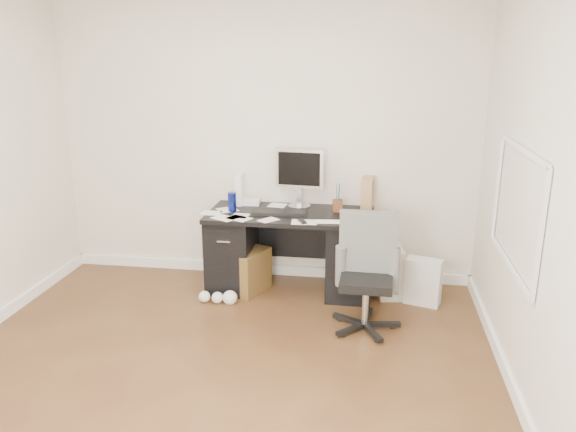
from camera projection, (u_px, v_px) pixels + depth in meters
The scene contains 18 objects.
ground at pixel (211, 384), 3.79m from camera, with size 4.00×4.00×0.00m, color #472817.
room_shell at pixel (207, 140), 3.35m from camera, with size 4.02×4.02×2.71m.
desk at pixel (290, 249), 5.20m from camera, with size 1.50×0.70×0.75m.
loose_papers at pixel (268, 213), 5.08m from camera, with size 1.10×0.60×0.00m, color silver, non-canonical shape.
lcd_monitor at pixel (300, 178), 5.20m from camera, with size 0.45×0.25×0.56m, color silver, non-canonical shape.
keyboard at pixel (279, 212), 5.07m from camera, with size 0.50×0.17×0.03m, color black.
computer_mouse at pixel (342, 212), 5.00m from camera, with size 0.06×0.06×0.06m, color silver.
travel_mug at pixel (232, 202), 5.13m from camera, with size 0.08×0.08×0.17m, color navy.
white_binder at pixel (240, 188), 5.38m from camera, with size 0.12×0.26×0.30m, color white.
magazine_file at pixel (367, 193), 5.18m from camera, with size 0.13×0.26×0.30m, color #AB8353.
pen_cup at pixel (338, 198), 5.12m from camera, with size 0.11×0.11×0.26m, color #5A2C19, non-canonical shape.
yellow_book at pixel (360, 219), 4.85m from camera, with size 0.16×0.20×0.03m, color yellow.
paper_remote at pixel (304, 221), 4.82m from camera, with size 0.22×0.17×0.02m, color silver, non-canonical shape.
office_chair at pixel (367, 275), 4.42m from camera, with size 0.53×0.53×0.94m, color #555855, non-canonical shape.
pc_tower at pixel (389, 269), 5.18m from camera, with size 0.20×0.46×0.46m, color #B3AFA2.
shopping_bag at pixel (423, 282), 4.95m from camera, with size 0.31×0.22×0.42m, color silver.
wicker_basket at pixel (243, 269), 5.25m from camera, with size 0.40×0.40×0.40m, color #462E15.
desk_printer at pixel (251, 270), 5.49m from camera, with size 0.35×0.29×0.21m, color slate.
Camera 1 is at (1.01, -3.20, 2.17)m, focal length 35.00 mm.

